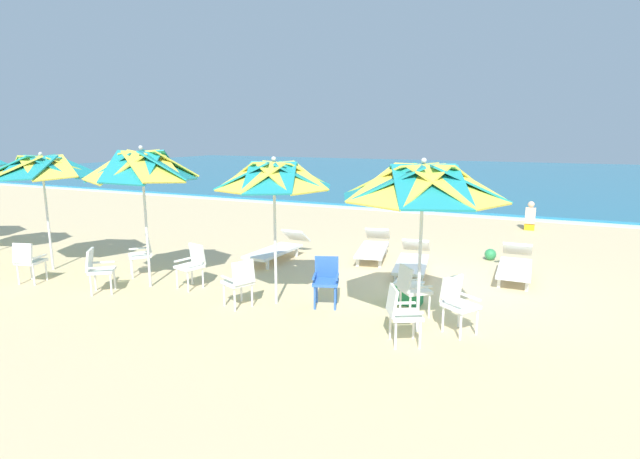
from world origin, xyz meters
name	(u,v)px	position (x,y,z in m)	size (l,w,h in m)	color
ground_plane	(431,287)	(0.00, 0.00, 0.00)	(80.00, 80.00, 0.00)	beige
sea	(513,176)	(0.00, 27.41, 0.05)	(80.00, 36.00, 0.10)	teal
surf_foam	(484,216)	(0.00, 9.11, 0.01)	(80.00, 0.70, 0.01)	white
beach_umbrella_0	(423,183)	(0.26, -2.33, 2.29)	(2.47, 2.47, 2.66)	silver
plastic_chair_0	(412,287)	(0.01, -1.72, 0.50)	(0.63, 0.63, 0.87)	white
plastic_chair_1	(401,311)	(0.14, -2.88, 0.50)	(0.62, 0.60, 0.87)	white
plastic_chair_2	(457,301)	(0.81, -2.09, 0.50)	(0.63, 0.62, 0.87)	white
beach_umbrella_1	(274,177)	(-2.34, -2.14, 2.27)	(2.07, 2.07, 2.62)	silver
plastic_chair_3	(240,280)	(-2.81, -2.57, 0.50)	(0.60, 0.58, 0.87)	white
plastic_chair_4	(326,278)	(-1.49, -1.84, 0.50)	(0.56, 0.58, 0.87)	blue
beach_umbrella_2	(142,167)	(-5.10, -2.35, 2.37)	(2.12, 2.12, 2.78)	silver
plastic_chair_5	(192,263)	(-4.29, -2.03, 0.50)	(0.53, 0.56, 0.87)	white
plastic_chair_6	(98,268)	(-5.71, -3.05, 0.50)	(0.63, 0.62, 0.87)	white
plastic_chair_7	(143,252)	(-5.83, -1.78, 0.50)	(0.63, 0.63, 0.87)	white
beach_umbrella_3	(42,168)	(-8.00, -2.32, 2.28)	(2.23, 2.23, 2.61)	silver
plastic_chair_8	(28,260)	(-7.47, -3.21, 0.50)	(0.54, 0.57, 0.87)	white
sun_lounger_0	(515,265)	(1.47, 1.35, 0.28)	(0.66, 2.15, 0.62)	white
sun_lounger_1	(412,260)	(-0.59, 0.79, 0.28)	(0.94, 2.21, 0.62)	white
sun_lounger_2	(374,247)	(-1.78, 1.68, 0.28)	(1.04, 2.23, 0.62)	white
sun_lounger_3	(278,248)	(-3.83, 0.56, 0.28)	(0.74, 2.18, 0.62)	white
cooler_box	(408,293)	(-0.18, -1.16, 0.20)	(0.50, 0.34, 0.40)	#238C4C
beach_ball	(490,254)	(0.85, 2.66, 0.14)	(0.27, 0.27, 0.27)	#2D8C4C
beachgoer_seated	(530,220)	(1.60, 7.23, 0.29)	(0.30, 0.93, 0.92)	yellow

